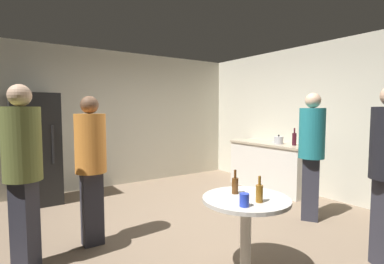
{
  "coord_description": "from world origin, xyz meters",
  "views": [
    {
      "loc": [
        -2.15,
        -3.13,
        1.53
      ],
      "look_at": [
        0.14,
        0.21,
        1.23
      ],
      "focal_mm": 27.36,
      "sensor_mm": 36.0,
      "label": 1
    }
  ],
  "objects_px": {
    "beer_bottle_amber": "(259,193)",
    "person_in_olive_shirt": "(23,163)",
    "refrigerator": "(36,149)",
    "kettle": "(279,140)",
    "wine_bottle_on_counter": "(294,139)",
    "foreground_table": "(246,209)",
    "person_in_teal_shirt": "(312,146)",
    "person_in_orange_shirt": "(91,159)",
    "plastic_cup_blue": "(244,200)",
    "beer_bottle_brown": "(235,185)"
  },
  "relations": [
    {
      "from": "kettle",
      "to": "person_in_olive_shirt",
      "type": "bearing_deg",
      "value": -174.31
    },
    {
      "from": "wine_bottle_on_counter",
      "to": "beer_bottle_amber",
      "type": "bearing_deg",
      "value": -149.08
    },
    {
      "from": "refrigerator",
      "to": "foreground_table",
      "type": "height_order",
      "value": "refrigerator"
    },
    {
      "from": "foreground_table",
      "to": "plastic_cup_blue",
      "type": "height_order",
      "value": "plastic_cup_blue"
    },
    {
      "from": "wine_bottle_on_counter",
      "to": "beer_bottle_brown",
      "type": "relative_size",
      "value": 1.35
    },
    {
      "from": "person_in_teal_shirt",
      "to": "person_in_olive_shirt",
      "type": "bearing_deg",
      "value": -45.97
    },
    {
      "from": "refrigerator",
      "to": "wine_bottle_on_counter",
      "type": "relative_size",
      "value": 5.81
    },
    {
      "from": "beer_bottle_amber",
      "to": "person_in_olive_shirt",
      "type": "bearing_deg",
      "value": 139.68
    },
    {
      "from": "refrigerator",
      "to": "kettle",
      "type": "distance_m",
      "value": 4.21
    },
    {
      "from": "refrigerator",
      "to": "person_in_orange_shirt",
      "type": "bearing_deg",
      "value": -80.66
    },
    {
      "from": "kettle",
      "to": "person_in_olive_shirt",
      "type": "height_order",
      "value": "person_in_olive_shirt"
    },
    {
      "from": "person_in_orange_shirt",
      "to": "refrigerator",
      "type": "bearing_deg",
      "value": -171.27
    },
    {
      "from": "person_in_orange_shirt",
      "to": "person_in_teal_shirt",
      "type": "relative_size",
      "value": 0.96
    },
    {
      "from": "wine_bottle_on_counter",
      "to": "beer_bottle_amber",
      "type": "distance_m",
      "value": 2.99
    },
    {
      "from": "foreground_table",
      "to": "person_in_olive_shirt",
      "type": "height_order",
      "value": "person_in_olive_shirt"
    },
    {
      "from": "plastic_cup_blue",
      "to": "person_in_teal_shirt",
      "type": "xyz_separation_m",
      "value": [
        1.92,
        0.65,
        0.25
      ]
    },
    {
      "from": "refrigerator",
      "to": "person_in_teal_shirt",
      "type": "distance_m",
      "value": 4.25
    },
    {
      "from": "beer_bottle_amber",
      "to": "person_in_teal_shirt",
      "type": "xyz_separation_m",
      "value": [
        1.73,
        0.64,
        0.22
      ]
    },
    {
      "from": "wine_bottle_on_counter",
      "to": "person_in_olive_shirt",
      "type": "bearing_deg",
      "value": -178.36
    },
    {
      "from": "foreground_table",
      "to": "wine_bottle_on_counter",
      "type": "bearing_deg",
      "value": 28.23
    },
    {
      "from": "kettle",
      "to": "person_in_orange_shirt",
      "type": "xyz_separation_m",
      "value": [
        -3.48,
        -0.22,
        0.02
      ]
    },
    {
      "from": "person_in_orange_shirt",
      "to": "person_in_teal_shirt",
      "type": "bearing_deg",
      "value": 69.96
    },
    {
      "from": "wine_bottle_on_counter",
      "to": "beer_bottle_amber",
      "type": "relative_size",
      "value": 1.35
    },
    {
      "from": "beer_bottle_brown",
      "to": "refrigerator",
      "type": "bearing_deg",
      "value": 111.82
    },
    {
      "from": "refrigerator",
      "to": "beer_bottle_brown",
      "type": "height_order",
      "value": "refrigerator"
    },
    {
      "from": "person_in_orange_shirt",
      "to": "person_in_teal_shirt",
      "type": "height_order",
      "value": "person_in_teal_shirt"
    },
    {
      "from": "foreground_table",
      "to": "person_in_olive_shirt",
      "type": "relative_size",
      "value": 0.45
    },
    {
      "from": "wine_bottle_on_counter",
      "to": "person_in_olive_shirt",
      "type": "height_order",
      "value": "person_in_olive_shirt"
    },
    {
      "from": "plastic_cup_blue",
      "to": "kettle",
      "type": "bearing_deg",
      "value": 34.33
    },
    {
      "from": "foreground_table",
      "to": "beer_bottle_brown",
      "type": "distance_m",
      "value": 0.24
    },
    {
      "from": "refrigerator",
      "to": "person_in_olive_shirt",
      "type": "bearing_deg",
      "value": -98.94
    },
    {
      "from": "kettle",
      "to": "person_in_orange_shirt",
      "type": "distance_m",
      "value": 3.49
    },
    {
      "from": "plastic_cup_blue",
      "to": "person_in_orange_shirt",
      "type": "height_order",
      "value": "person_in_orange_shirt"
    },
    {
      "from": "person_in_olive_shirt",
      "to": "person_in_teal_shirt",
      "type": "bearing_deg",
      "value": 26.02
    },
    {
      "from": "kettle",
      "to": "plastic_cup_blue",
      "type": "bearing_deg",
      "value": -145.67
    },
    {
      "from": "wine_bottle_on_counter",
      "to": "foreground_table",
      "type": "xyz_separation_m",
      "value": [
        -2.55,
        -1.37,
        -0.39
      ]
    },
    {
      "from": "beer_bottle_brown",
      "to": "person_in_olive_shirt",
      "type": "xyz_separation_m",
      "value": [
        -1.67,
        1.1,
        0.22
      ]
    },
    {
      "from": "kettle",
      "to": "beer_bottle_amber",
      "type": "bearing_deg",
      "value": -143.84
    },
    {
      "from": "wine_bottle_on_counter",
      "to": "beer_bottle_brown",
      "type": "bearing_deg",
      "value": -154.45
    },
    {
      "from": "person_in_teal_shirt",
      "to": "person_in_olive_shirt",
      "type": "xyz_separation_m",
      "value": [
        -3.39,
        0.77,
        0.0
      ]
    },
    {
      "from": "person_in_teal_shirt",
      "to": "beer_bottle_brown",
      "type": "bearing_deg",
      "value": -22.33
    },
    {
      "from": "wine_bottle_on_counter",
      "to": "person_in_orange_shirt",
      "type": "height_order",
      "value": "person_in_orange_shirt"
    },
    {
      "from": "kettle",
      "to": "person_in_teal_shirt",
      "type": "height_order",
      "value": "person_in_teal_shirt"
    },
    {
      "from": "refrigerator",
      "to": "plastic_cup_blue",
      "type": "xyz_separation_m",
      "value": [
        1.13,
        -3.62,
        -0.11
      ]
    },
    {
      "from": "foreground_table",
      "to": "plastic_cup_blue",
      "type": "distance_m",
      "value": 0.3
    },
    {
      "from": "wine_bottle_on_counter",
      "to": "plastic_cup_blue",
      "type": "xyz_separation_m",
      "value": [
        -2.74,
        -1.54,
        -0.23
      ]
    },
    {
      "from": "beer_bottle_brown",
      "to": "person_in_teal_shirt",
      "type": "bearing_deg",
      "value": 10.9
    },
    {
      "from": "kettle",
      "to": "person_in_teal_shirt",
      "type": "relative_size",
      "value": 0.14
    },
    {
      "from": "refrigerator",
      "to": "beer_bottle_amber",
      "type": "height_order",
      "value": "refrigerator"
    },
    {
      "from": "refrigerator",
      "to": "beer_bottle_amber",
      "type": "relative_size",
      "value": 7.83
    }
  ]
}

